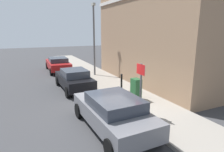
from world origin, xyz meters
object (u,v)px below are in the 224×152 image
(car_black, at_px, (74,79))
(car_red, at_px, (58,64))
(utility_cabinet, at_px, (136,90))
(lamppost, at_px, (94,37))
(car_grey, at_px, (113,111))
(street_sign, at_px, (141,82))
(bollard_near_cabinet, at_px, (122,81))

(car_black, bearing_deg, car_red, -2.02)
(car_black, bearing_deg, utility_cabinet, -147.98)
(car_red, xyz_separation_m, lamppost, (2.40, -3.54, 2.60))
(car_grey, xyz_separation_m, street_sign, (1.47, 0.36, 0.92))
(car_red, relative_size, street_sign, 1.92)
(bollard_near_cabinet, bearing_deg, street_sign, -105.52)
(utility_cabinet, distance_m, bollard_near_cabinet, 1.85)
(car_black, height_order, utility_cabinet, car_black)
(car_black, xyz_separation_m, street_sign, (1.51, -5.44, 0.95))
(car_black, height_order, bollard_near_cabinet, car_black)
(car_red, height_order, street_sign, street_sign)
(lamppost, bearing_deg, bollard_near_cabinet, -89.70)
(car_grey, xyz_separation_m, car_black, (-0.04, 5.81, -0.02))
(street_sign, xyz_separation_m, lamppost, (0.98, 8.39, 1.64))
(car_grey, relative_size, street_sign, 1.88)
(street_sign, bearing_deg, lamppost, 83.36)
(car_red, height_order, utility_cabinet, car_red)
(lamppost, bearing_deg, car_grey, -105.60)
(utility_cabinet, xyz_separation_m, bollard_near_cabinet, (0.10, 1.84, 0.02))
(car_grey, relative_size, lamppost, 0.76)
(car_grey, bearing_deg, bollard_near_cabinet, -33.58)
(car_black, relative_size, street_sign, 1.75)
(car_grey, height_order, car_black, car_grey)
(car_red, bearing_deg, utility_cabinet, -166.19)
(utility_cabinet, distance_m, street_sign, 2.21)
(car_black, distance_m, utility_cabinet, 4.40)
(car_black, bearing_deg, street_sign, -165.73)
(car_black, distance_m, street_sign, 5.73)
(car_black, relative_size, car_red, 0.91)
(car_red, distance_m, utility_cabinet, 10.43)
(car_black, height_order, car_red, car_black)
(car_red, bearing_deg, street_sign, -172.27)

